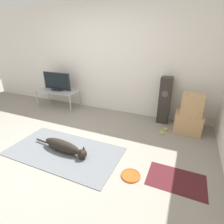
{
  "coord_description": "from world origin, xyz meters",
  "views": [
    {
      "loc": [
        1.89,
        -1.86,
        1.78
      ],
      "look_at": [
        0.65,
        0.97,
        0.45
      ],
      "focal_mm": 28.0,
      "sensor_mm": 36.0,
      "label": 1
    }
  ],
  "objects_px": {
    "cardboard_box_lower": "(188,123)",
    "cardboard_box_upper": "(192,105)",
    "floor_speaker": "(165,100)",
    "tv": "(57,82)",
    "dog": "(64,147)",
    "tennis_ball_near_speaker": "(166,129)",
    "tv_stand": "(58,92)",
    "frisbee": "(131,175)",
    "tennis_ball_by_boxes": "(162,133)"
  },
  "relations": [
    {
      "from": "cardboard_box_lower",
      "to": "cardboard_box_upper",
      "type": "bearing_deg",
      "value": -52.79
    },
    {
      "from": "cardboard_box_lower",
      "to": "floor_speaker",
      "type": "distance_m",
      "value": 0.67
    },
    {
      "from": "cardboard_box_lower",
      "to": "tv",
      "type": "distance_m",
      "value": 3.33
    },
    {
      "from": "dog",
      "to": "tennis_ball_near_speaker",
      "type": "height_order",
      "value": "dog"
    },
    {
      "from": "cardboard_box_upper",
      "to": "tv_stand",
      "type": "xyz_separation_m",
      "value": [
        -3.31,
        0.11,
        -0.18
      ]
    },
    {
      "from": "frisbee",
      "to": "tv_stand",
      "type": "xyz_separation_m",
      "value": [
        -2.64,
        1.75,
        0.41
      ]
    },
    {
      "from": "dog",
      "to": "cardboard_box_upper",
      "type": "distance_m",
      "value": 2.46
    },
    {
      "from": "tv",
      "to": "cardboard_box_upper",
      "type": "bearing_deg",
      "value": -2.01
    },
    {
      "from": "tennis_ball_by_boxes",
      "to": "tv_stand",
      "type": "bearing_deg",
      "value": 171.8
    },
    {
      "from": "tv",
      "to": "dog",
      "type": "bearing_deg",
      "value": -48.84
    },
    {
      "from": "tv_stand",
      "to": "tennis_ball_near_speaker",
      "type": "height_order",
      "value": "tv_stand"
    },
    {
      "from": "frisbee",
      "to": "tv_stand",
      "type": "height_order",
      "value": "tv_stand"
    },
    {
      "from": "dog",
      "to": "cardboard_box_upper",
      "type": "relative_size",
      "value": 2.75
    },
    {
      "from": "tv",
      "to": "tennis_ball_near_speaker",
      "type": "height_order",
      "value": "tv"
    },
    {
      "from": "tv_stand",
      "to": "tv",
      "type": "height_order",
      "value": "tv"
    },
    {
      "from": "dog",
      "to": "tennis_ball_by_boxes",
      "type": "height_order",
      "value": "dog"
    },
    {
      "from": "dog",
      "to": "frisbee",
      "type": "bearing_deg",
      "value": -4.11
    },
    {
      "from": "frisbee",
      "to": "tv_stand",
      "type": "relative_size",
      "value": 0.24
    },
    {
      "from": "cardboard_box_upper",
      "to": "tv_stand",
      "type": "height_order",
      "value": "cardboard_box_upper"
    },
    {
      "from": "tv",
      "to": "tennis_ball_near_speaker",
      "type": "distance_m",
      "value": 2.98
    },
    {
      "from": "tv_stand",
      "to": "floor_speaker",
      "type": "bearing_deg",
      "value": 3.71
    },
    {
      "from": "dog",
      "to": "cardboard_box_lower",
      "type": "xyz_separation_m",
      "value": [
        1.84,
        1.56,
        0.09
      ]
    },
    {
      "from": "cardboard_box_lower",
      "to": "cardboard_box_upper",
      "type": "height_order",
      "value": "cardboard_box_upper"
    },
    {
      "from": "frisbee",
      "to": "cardboard_box_lower",
      "type": "bearing_deg",
      "value": 68.22
    },
    {
      "from": "dog",
      "to": "tennis_ball_by_boxes",
      "type": "bearing_deg",
      "value": 41.96
    },
    {
      "from": "cardboard_box_lower",
      "to": "tv_stand",
      "type": "relative_size",
      "value": 0.44
    },
    {
      "from": "tv_stand",
      "to": "tennis_ball_by_boxes",
      "type": "height_order",
      "value": "tv_stand"
    },
    {
      "from": "frisbee",
      "to": "floor_speaker",
      "type": "relative_size",
      "value": 0.27
    },
    {
      "from": "floor_speaker",
      "to": "tennis_ball_near_speaker",
      "type": "bearing_deg",
      "value": -71.47
    },
    {
      "from": "frisbee",
      "to": "cardboard_box_lower",
      "type": "xyz_separation_m",
      "value": [
        0.66,
        1.65,
        0.19
      ]
    },
    {
      "from": "dog",
      "to": "tv_stand",
      "type": "xyz_separation_m",
      "value": [
        -1.45,
        1.66,
        0.31
      ]
    },
    {
      "from": "cardboard_box_upper",
      "to": "tennis_ball_by_boxes",
      "type": "height_order",
      "value": "cardboard_box_upper"
    },
    {
      "from": "tennis_ball_near_speaker",
      "to": "tv",
      "type": "bearing_deg",
      "value": 175.51
    },
    {
      "from": "tv_stand",
      "to": "dog",
      "type": "bearing_deg",
      "value": -48.8
    },
    {
      "from": "cardboard_box_lower",
      "to": "tv_stand",
      "type": "distance_m",
      "value": 3.3
    },
    {
      "from": "frisbee",
      "to": "cardboard_box_upper",
      "type": "xyz_separation_m",
      "value": [
        0.67,
        1.63,
        0.59
      ]
    },
    {
      "from": "floor_speaker",
      "to": "dog",
      "type": "bearing_deg",
      "value": -125.41
    },
    {
      "from": "dog",
      "to": "cardboard_box_upper",
      "type": "height_order",
      "value": "cardboard_box_upper"
    },
    {
      "from": "frisbee",
      "to": "cardboard_box_upper",
      "type": "bearing_deg",
      "value": 67.64
    },
    {
      "from": "cardboard_box_lower",
      "to": "tennis_ball_by_boxes",
      "type": "xyz_separation_m",
      "value": [
        -0.45,
        -0.31,
        -0.17
      ]
    },
    {
      "from": "frisbee",
      "to": "cardboard_box_lower",
      "type": "height_order",
      "value": "cardboard_box_lower"
    },
    {
      "from": "floor_speaker",
      "to": "cardboard_box_upper",
      "type": "bearing_deg",
      "value": -28.26
    },
    {
      "from": "cardboard_box_upper",
      "to": "tv_stand",
      "type": "distance_m",
      "value": 3.31
    },
    {
      "from": "dog",
      "to": "tv",
      "type": "distance_m",
      "value": 2.29
    },
    {
      "from": "tennis_ball_by_boxes",
      "to": "dog",
      "type": "bearing_deg",
      "value": -138.04
    },
    {
      "from": "tennis_ball_near_speaker",
      "to": "cardboard_box_upper",
      "type": "bearing_deg",
      "value": 15.27
    },
    {
      "from": "dog",
      "to": "tv_stand",
      "type": "relative_size",
      "value": 0.96
    },
    {
      "from": "tv_stand",
      "to": "tennis_ball_by_boxes",
      "type": "relative_size",
      "value": 17.42
    },
    {
      "from": "cardboard_box_lower",
      "to": "tv_stand",
      "type": "height_order",
      "value": "tv_stand"
    },
    {
      "from": "dog",
      "to": "floor_speaker",
      "type": "distance_m",
      "value": 2.29
    }
  ]
}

